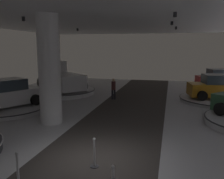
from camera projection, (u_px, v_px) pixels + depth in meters
The scene contains 13 objects.
ground at pixel (95, 161), 8.51m from camera, with size 24.00×44.00×0.06m.
column_left at pixel (49, 70), 12.39m from camera, with size 1.12×1.12×5.50m.
display_platform_far_right at pixel (218, 100), 17.82m from camera, with size 5.47×5.47×0.26m.
display_car_far_right at pixel (219, 88), 17.67m from camera, with size 4.44×2.77×1.71m.
display_platform_far_left at pixel (61, 91), 20.90m from camera, with size 5.68×5.68×0.38m.
pickup_truck_far_left at pixel (59, 78), 20.98m from camera, with size 5.36×5.08×2.30m.
display_platform_deep_right at pixel (220, 89), 22.61m from camera, with size 5.28×5.28×0.24m.
display_car_deep_right at pixel (221, 79), 22.47m from camera, with size 4.52×3.04×1.71m.
display_platform_mid_left at pixel (7, 109), 15.15m from camera, with size 4.65×4.65×0.27m.
display_car_mid_left at pixel (6, 95), 15.02m from camera, with size 3.58×4.56×1.71m.
visitor_walking_near at pixel (114, 88), 18.44m from camera, with size 0.32×0.32×1.59m.
stanchion_a at pixel (18, 173), 6.95m from camera, with size 0.28×0.28×1.01m.
stanchion_b at pixel (94, 156), 8.00m from camera, with size 0.28×0.28×1.01m.
Camera 1 is at (2.45, -7.61, 3.86)m, focal length 39.46 mm.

